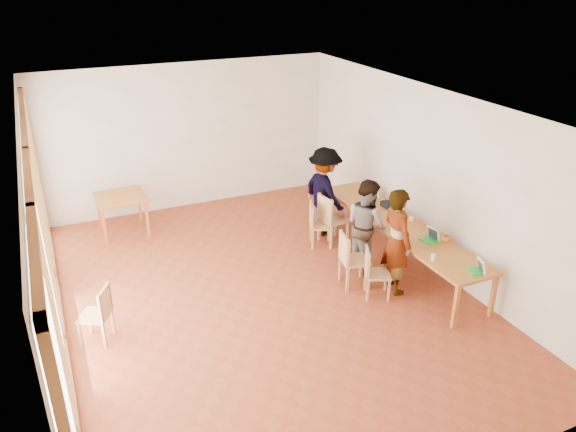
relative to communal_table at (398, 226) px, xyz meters
name	(u,v)px	position (x,y,z in m)	size (l,w,h in m)	color
ground	(262,295)	(-2.50, -0.01, -0.70)	(8.00, 8.00, 0.00)	brown
wall_back	(188,137)	(-2.50, 3.99, 0.80)	(6.00, 0.10, 3.00)	beige
wall_front	(431,375)	(-2.50, -4.01, 0.80)	(6.00, 0.10, 3.00)	beige
wall_right	(428,178)	(0.50, -0.01, 0.80)	(0.10, 8.00, 3.00)	beige
window_wall	(43,246)	(-5.46, -0.01, 0.80)	(0.10, 8.00, 3.00)	white
ceiling	(258,105)	(-2.50, -0.01, 2.32)	(6.00, 8.00, 0.04)	white
communal_table	(398,226)	(0.00, 0.00, 0.00)	(0.80, 4.00, 0.75)	#A15A23
side_table	(121,200)	(-4.09, 3.19, -0.03)	(0.90, 0.90, 0.75)	#A15A23
chair_near	(372,268)	(-0.96, -0.72, -0.21)	(0.50, 0.50, 0.43)	tan
chair_mid	(350,254)	(-1.11, -0.29, -0.15)	(0.49, 0.49, 0.48)	tan
chair_far	(316,220)	(-0.97, 1.17, -0.19)	(0.50, 0.50, 0.44)	tan
chair_empty	(329,214)	(-0.70, 1.16, -0.12)	(0.49, 0.49, 0.50)	tan
chair_spare	(100,309)	(-4.92, -0.17, -0.20)	(0.52, 0.52, 0.44)	tan
person_near	(397,241)	(-0.54, -0.71, 0.16)	(0.63, 0.41, 1.72)	gray
person_mid	(366,225)	(-0.58, 0.09, 0.10)	(0.78, 0.61, 1.60)	gray
person_far	(325,192)	(-0.58, 1.58, 0.15)	(1.10, 0.63, 1.70)	gray
laptop_near	(478,269)	(0.09, -1.81, 0.10)	(0.27, 0.28, 0.20)	green
laptop_mid	(431,237)	(0.10, -0.73, 0.11)	(0.26, 0.29, 0.22)	green
laptop_far	(372,196)	(0.16, 1.11, 0.11)	(0.30, 0.31, 0.21)	green
yellow_mug	(446,239)	(0.29, -0.87, 0.10)	(0.13, 0.13, 0.10)	orange
green_bottle	(391,211)	(-0.01, 0.23, 0.19)	(0.07, 0.07, 0.28)	#1B6237
clear_glass	(433,257)	(-0.26, -1.26, 0.09)	(0.07, 0.07, 0.09)	silver
condiment_cup	(411,219)	(0.26, 0.01, 0.08)	(0.08, 0.08, 0.06)	white
pink_phone	(373,205)	(0.02, 0.83, 0.05)	(0.05, 0.10, 0.01)	#CA4362
black_pouch	(388,205)	(0.22, 0.66, 0.09)	(0.16, 0.26, 0.09)	black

